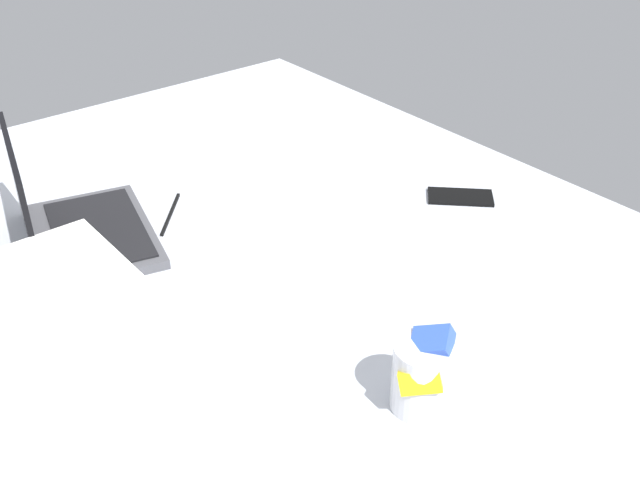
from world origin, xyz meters
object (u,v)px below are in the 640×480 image
laptop (73,225)px  pillow (49,369)px  snack_cup (423,375)px  cell_phone (460,197)px

laptop → pillow: laptop is taller
snack_cup → cell_phone: (38.97, -51.85, -5.50)cm
snack_cup → pillow: 53.64cm
pillow → cell_phone: bearing=-87.0°
snack_cup → pillow: bearing=50.5°
laptop → snack_cup: (-74.05, -20.94, 1.49)cm
snack_cup → cell_phone: snack_cup is taller
snack_cup → cell_phone: 65.09cm
snack_cup → pillow: snack_cup is taller
pillow → snack_cup: bearing=-129.5°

